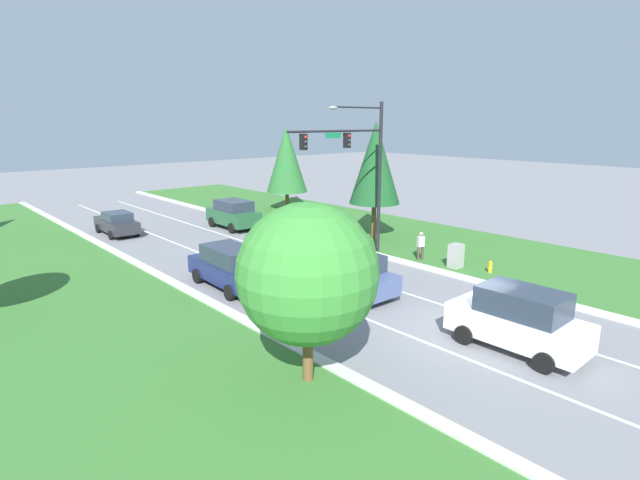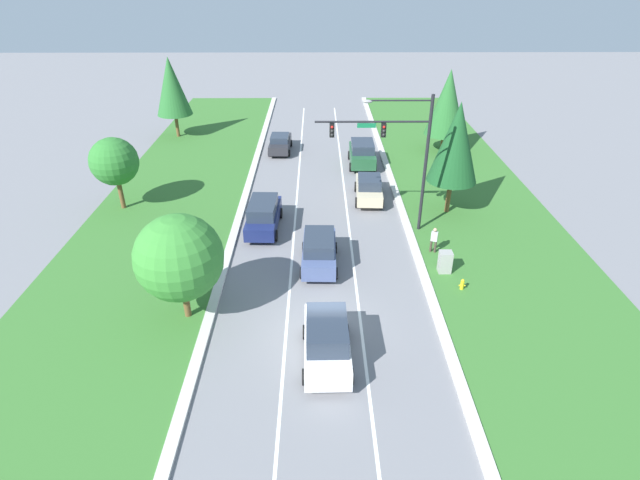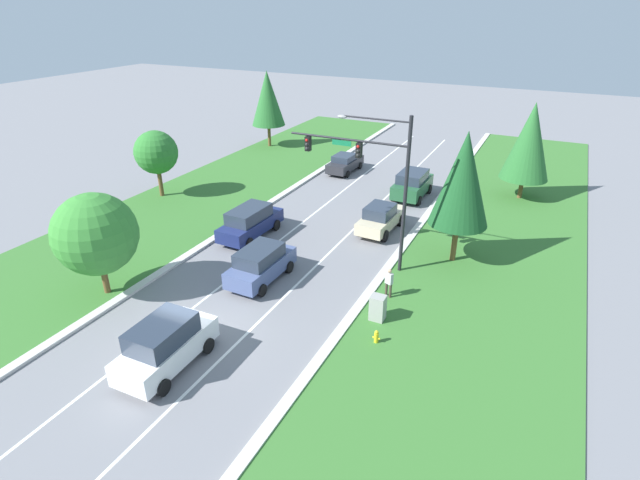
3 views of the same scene
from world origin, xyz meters
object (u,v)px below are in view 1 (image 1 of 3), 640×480
at_px(champagne_sedan, 292,231).
at_px(fire_hydrant, 490,267).
at_px(white_suv, 519,319).
at_px(oak_near_left_tree, 307,274).
at_px(navy_suv, 230,267).
at_px(utility_cabinet, 456,256).
at_px(conifer_far_right_tree, 287,159).
at_px(forest_suv, 233,214).
at_px(charcoal_sedan, 117,223).
at_px(conifer_near_right_tree, 375,163).
at_px(traffic_signal_mast, 358,157).
at_px(slate_blue_suv, 351,273).
at_px(pedestrian, 421,245).

distance_m(champagne_sedan, fire_hydrant, 12.16).
xyz_separation_m(white_suv, fire_hydrant, (7.32, 5.25, -0.77)).
bearing_deg(oak_near_left_tree, navy_suv, 72.25).
bearing_deg(utility_cabinet, navy_suv, 153.42).
distance_m(white_suv, conifer_far_right_tree, 29.43).
bearing_deg(forest_suv, charcoal_sedan, 154.60).
bearing_deg(conifer_near_right_tree, charcoal_sedan, 134.36).
distance_m(navy_suv, conifer_near_right_tree, 13.36).
relative_size(traffic_signal_mast, oak_near_left_tree, 1.59).
relative_size(navy_suv, forest_suv, 1.11).
distance_m(traffic_signal_mast, charcoal_sedan, 17.98).
xyz_separation_m(champagne_sedan, conifer_near_right_tree, (5.27, -2.13, 4.13)).
bearing_deg(navy_suv, slate_blue_suv, -49.32).
distance_m(white_suv, oak_near_left_tree, 7.83).
bearing_deg(utility_cabinet, pedestrian, 95.24).
height_order(utility_cabinet, oak_near_left_tree, oak_near_left_tree).
xyz_separation_m(traffic_signal_mast, champagne_sedan, (-1.03, 4.70, -4.82)).
xyz_separation_m(white_suv, forest_suv, (3.45, 23.72, -0.03)).
bearing_deg(champagne_sedan, white_suv, -98.54).
bearing_deg(conifer_near_right_tree, champagne_sedan, 157.99).
relative_size(fire_hydrant, conifer_near_right_tree, 0.09).
bearing_deg(conifer_far_right_tree, slate_blue_suv, -120.43).
bearing_deg(fire_hydrant, white_suv, -144.38).
bearing_deg(white_suv, forest_suv, 80.99).
height_order(navy_suv, charcoal_sedan, navy_suv).
distance_m(navy_suv, forest_suv, 13.59).
distance_m(traffic_signal_mast, slate_blue_suv, 7.91).
relative_size(champagne_sedan, charcoal_sedan, 1.03).
relative_size(pedestrian, conifer_far_right_tree, 0.23).
relative_size(traffic_signal_mast, slate_blue_suv, 1.93).
relative_size(slate_blue_suv, pedestrian, 2.69).
xyz_separation_m(champagne_sedan, pedestrian, (3.17, -7.61, 0.01)).
xyz_separation_m(white_suv, oak_near_left_tree, (-6.81, 3.10, 2.31)).
bearing_deg(oak_near_left_tree, conifer_near_right_tree, 36.65).
distance_m(utility_cabinet, conifer_near_right_tree, 9.02).
bearing_deg(white_suv, utility_cabinet, 45.12).
distance_m(forest_suv, utility_cabinet, 17.09).
xyz_separation_m(forest_suv, conifer_near_right_tree, (5.20, -9.11, 3.98)).
height_order(conifer_near_right_tree, oak_near_left_tree, conifer_near_right_tree).
height_order(slate_blue_suv, conifer_near_right_tree, conifer_near_right_tree).
bearing_deg(charcoal_sedan, white_suv, -80.64).
relative_size(traffic_signal_mast, conifer_near_right_tree, 1.13).
height_order(navy_suv, forest_suv, forest_suv).
xyz_separation_m(slate_blue_suv, pedestrian, (6.84, 1.32, -0.06)).
distance_m(utility_cabinet, fire_hydrant, 1.83).
bearing_deg(champagne_sedan, oak_near_left_tree, -123.90).
distance_m(champagne_sedan, conifer_far_right_tree, 13.34).
bearing_deg(pedestrian, charcoal_sedan, -40.35).
relative_size(slate_blue_suv, fire_hydrant, 6.49).
bearing_deg(conifer_far_right_tree, fire_hydrant, -99.64).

